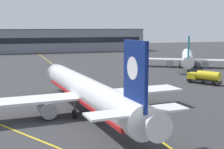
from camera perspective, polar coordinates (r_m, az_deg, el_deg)
name	(u,v)px	position (r m, az deg, el deg)	size (l,w,h in m)	color
ground_plane	(134,128)	(42.12, 3.96, -9.46)	(400.00, 400.00, 0.00)	#353538
taxiway_centreline	(84,87)	(70.08, -5.00, -2.17)	(0.30, 180.00, 0.01)	yellow
taxiway_lead_in_stripe	(22,133)	(41.38, -15.80, -10.10)	(0.30, 60.00, 0.01)	yellow
airliner_foreground	(87,92)	(47.93, -4.41, -3.07)	(32.31, 41.52, 11.65)	white
airliner_background	(187,58)	(105.31, 13.35, 2.90)	(27.23, 33.89, 10.53)	white
service_car_fifth	(130,81)	(72.44, 3.29, -1.18)	(1.99, 4.20, 1.79)	yellow
service_truck_baggage_yellow	(205,77)	(76.11, 16.23, -0.49)	(5.97, 7.75, 3.00)	#2D2D33
safety_cone_by_nose_gear	(78,91)	(63.82, -6.18, -3.02)	(0.44, 0.44, 0.55)	orange
terminal_building	(30,41)	(168.52, -14.41, 5.89)	(119.79, 12.40, 11.89)	gray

